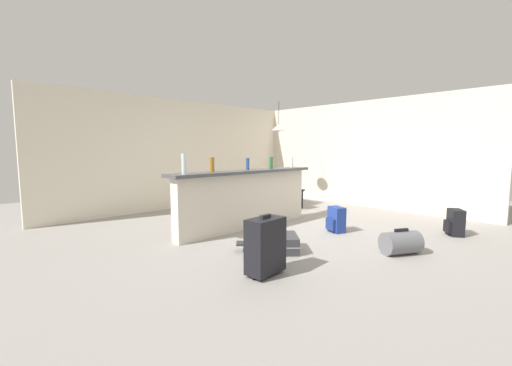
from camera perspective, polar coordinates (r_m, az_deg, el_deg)
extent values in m
cube|color=gray|center=(5.74, 4.83, -8.09)|extent=(13.00, 13.00, 0.05)
cube|color=silver|center=(7.91, -12.04, 5.02)|extent=(6.60, 0.10, 2.50)
cube|color=silver|center=(8.26, 17.41, 4.91)|extent=(0.10, 6.00, 2.50)
cube|color=silver|center=(5.60, -1.66, -3.15)|extent=(2.80, 0.20, 0.96)
cube|color=#4C4C51|center=(5.54, -1.67, 2.02)|extent=(2.96, 0.40, 0.05)
cylinder|color=silver|center=(4.70, -12.56, 3.29)|extent=(0.08, 0.08, 0.30)
cylinder|color=#9E661E|center=(5.17, -7.75, 3.24)|extent=(0.07, 0.07, 0.23)
cylinder|color=#284C89|center=(5.56, -1.49, 3.36)|extent=(0.06, 0.06, 0.21)
cylinder|color=#2D6B38|center=(5.93, 2.66, 3.59)|extent=(0.07, 0.07, 0.22)
cylinder|color=silver|center=(6.43, 6.33, 3.70)|extent=(0.06, 0.06, 0.21)
cube|color=brown|center=(7.81, 3.27, 1.23)|extent=(1.10, 0.80, 0.04)
cylinder|color=brown|center=(7.27, 2.60, -2.06)|extent=(0.06, 0.06, 0.70)
cylinder|color=brown|center=(8.00, 7.43, -1.36)|extent=(0.06, 0.06, 0.70)
cylinder|color=brown|center=(7.75, -1.06, -1.55)|extent=(0.06, 0.06, 0.70)
cylinder|color=brown|center=(8.44, 3.81, -0.94)|extent=(0.06, 0.06, 0.70)
cube|color=black|center=(7.44, 6.47, -1.28)|extent=(0.42, 0.42, 0.04)
cube|color=black|center=(7.52, 5.40, 0.80)|extent=(0.40, 0.05, 0.48)
cylinder|color=black|center=(7.25, 6.69, -3.27)|extent=(0.04, 0.04, 0.41)
cylinder|color=black|center=(7.51, 8.16, -2.98)|extent=(0.04, 0.04, 0.41)
cylinder|color=black|center=(7.45, 4.72, -3.01)|extent=(0.04, 0.04, 0.41)
cylinder|color=black|center=(7.69, 6.22, -2.73)|extent=(0.04, 0.04, 0.41)
cylinder|color=black|center=(7.88, 4.04, 12.17)|extent=(0.01, 0.01, 0.57)
cone|color=white|center=(7.85, 4.02, 9.75)|extent=(0.34, 0.34, 0.14)
sphere|color=white|center=(7.85, 4.02, 9.17)|extent=(0.07, 0.07, 0.07)
cube|color=#38383D|center=(4.43, 2.83, -10.54)|extent=(0.83, 0.81, 0.22)
cube|color=gray|center=(4.43, 2.83, -10.54)|extent=(0.84, 0.83, 0.02)
cube|color=#2D2D33|center=(4.42, -2.57, -10.59)|extent=(0.22, 0.23, 0.02)
cube|color=black|center=(6.07, 31.76, -5.93)|extent=(0.33, 0.31, 0.42)
cube|color=black|center=(6.04, 30.74, -6.64)|extent=(0.21, 0.18, 0.19)
cube|color=black|center=(6.17, 32.38, -5.98)|extent=(0.04, 0.04, 0.36)
cube|color=black|center=(6.05, 32.87, -6.24)|extent=(0.04, 0.04, 0.36)
cube|color=#233D93|center=(5.55, 14.02, -6.25)|extent=(0.28, 0.33, 0.42)
cube|color=navy|center=(5.50, 13.06, -7.11)|extent=(0.14, 0.23, 0.19)
cube|color=black|center=(5.67, 14.45, -6.22)|extent=(0.04, 0.04, 0.36)
cube|color=black|center=(5.55, 15.29, -6.49)|extent=(0.04, 0.04, 0.36)
cylinder|color=slate|center=(4.70, 24.18, -9.60)|extent=(0.57, 0.50, 0.30)
cube|color=black|center=(4.66, 24.27, -7.58)|extent=(0.19, 0.12, 0.04)
cube|color=black|center=(3.58, 1.67, -10.92)|extent=(0.46, 0.27, 0.60)
cylinder|color=black|center=(3.55, -0.41, -16.24)|extent=(0.06, 0.03, 0.06)
cylinder|color=black|center=(3.82, 3.55, -14.60)|extent=(0.06, 0.03, 0.06)
cube|color=#232328|center=(3.50, 1.69, -5.91)|extent=(0.14, 0.05, 0.04)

